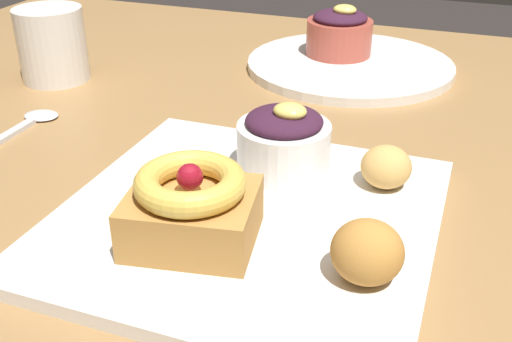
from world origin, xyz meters
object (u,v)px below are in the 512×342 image
(fritter_front, at_px, (367,252))
(coffee_mug, at_px, (52,45))
(spoon, at_px, (26,125))
(cake_slice, at_px, (196,208))
(back_plate, at_px, (350,65))
(fritter_middle, at_px, (386,167))
(front_plate, at_px, (247,218))
(back_ramekin, at_px, (339,33))
(berry_ramekin, at_px, (284,141))

(fritter_front, height_order, coffee_mug, coffee_mug)
(fritter_front, height_order, spoon, fritter_front)
(cake_slice, relative_size, back_plate, 0.38)
(back_plate, bearing_deg, fritter_middle, -72.28)
(front_plate, relative_size, cake_slice, 2.80)
(front_plate, xyz_separation_m, back_ramekin, (-0.03, 0.43, 0.04))
(berry_ramekin, bearing_deg, spoon, 176.59)
(front_plate, height_order, cake_slice, cake_slice)
(front_plate, distance_m, coffee_mug, 0.43)
(back_plate, bearing_deg, coffee_mug, -153.73)
(fritter_front, height_order, back_ramekin, back_ramekin)
(berry_ramekin, bearing_deg, back_plate, 92.25)
(front_plate, relative_size, berry_ramekin, 3.54)
(berry_ramekin, xyz_separation_m, fritter_middle, (0.09, 0.00, -0.01))
(cake_slice, distance_m, back_ramekin, 0.48)
(fritter_middle, bearing_deg, back_plate, 107.72)
(cake_slice, relative_size, back_ramekin, 1.17)
(cake_slice, bearing_deg, back_ramekin, 91.22)
(fritter_middle, height_order, back_ramekin, back_ramekin)
(back_plate, xyz_separation_m, back_ramekin, (-0.02, 0.02, 0.04))
(fritter_middle, bearing_deg, spoon, 177.83)
(front_plate, bearing_deg, back_ramekin, 94.07)
(berry_ramekin, xyz_separation_m, fritter_front, (0.10, -0.13, -0.01))
(cake_slice, height_order, fritter_front, cake_slice)
(fritter_middle, height_order, back_plate, fritter_middle)
(berry_ramekin, height_order, coffee_mug, coffee_mug)
(fritter_front, bearing_deg, back_plate, 104.00)
(cake_slice, bearing_deg, berry_ramekin, 79.10)
(fritter_front, xyz_separation_m, back_ramekin, (-0.14, 0.48, 0.01))
(cake_slice, relative_size, coffee_mug, 1.14)
(berry_ramekin, relative_size, fritter_middle, 1.93)
(fritter_middle, distance_m, coffee_mug, 0.48)
(cake_slice, distance_m, back_plate, 0.46)
(back_plate, relative_size, spoon, 2.20)
(fritter_front, bearing_deg, cake_slice, 179.37)
(coffee_mug, bearing_deg, cake_slice, -40.27)
(front_plate, height_order, spoon, front_plate)
(back_plate, height_order, spoon, back_plate)
(berry_ramekin, height_order, back_plate, berry_ramekin)
(front_plate, height_order, back_ramekin, back_ramekin)
(fritter_middle, bearing_deg, berry_ramekin, -178.05)
(spoon, bearing_deg, berry_ramekin, -94.07)
(berry_ramekin, distance_m, back_plate, 0.33)
(fritter_front, relative_size, spoon, 0.39)
(back_ramekin, distance_m, coffee_mug, 0.38)
(berry_ramekin, height_order, back_ramekin, back_ramekin)
(back_ramekin, bearing_deg, front_plate, -85.93)
(cake_slice, distance_m, berry_ramekin, 0.13)
(fritter_middle, bearing_deg, back_ramekin, 109.93)
(berry_ramekin, distance_m, fritter_middle, 0.09)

